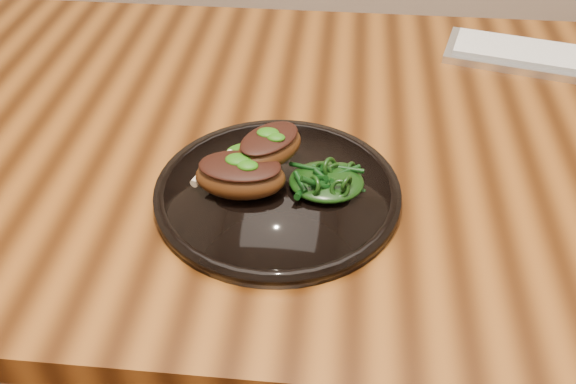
% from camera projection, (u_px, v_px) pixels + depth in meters
% --- Properties ---
extents(desk, '(1.60, 0.80, 0.75)m').
position_uv_depth(desk, '(354.00, 182.00, 0.93)').
color(desk, '#361806').
rests_on(desk, ground).
extents(plate, '(0.29, 0.29, 0.02)m').
position_uv_depth(plate, '(278.00, 192.00, 0.77)').
color(plate, black).
rests_on(plate, desk).
extents(lamb_chop_front, '(0.11, 0.08, 0.05)m').
position_uv_depth(lamb_chop_front, '(240.00, 175.00, 0.74)').
color(lamb_chop_front, '#46230D').
rests_on(lamb_chop_front, plate).
extents(lamb_chop_back, '(0.10, 0.11, 0.04)m').
position_uv_depth(lamb_chop_back, '(269.00, 146.00, 0.76)').
color(lamb_chop_back, '#46230D').
rests_on(lamb_chop_back, plate).
extents(herb_smear, '(0.07, 0.05, 0.00)m').
position_uv_depth(herb_smear, '(254.00, 153.00, 0.81)').
color(herb_smear, '#134807').
rests_on(herb_smear, plate).
extents(greens_heap, '(0.09, 0.08, 0.03)m').
position_uv_depth(greens_heap, '(327.00, 178.00, 0.75)').
color(greens_heap, black).
rests_on(greens_heap, plate).
extents(keyboard, '(0.40, 0.20, 0.02)m').
position_uv_depth(keyboard, '(568.00, 61.00, 1.02)').
color(keyboard, silver).
rests_on(keyboard, desk).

